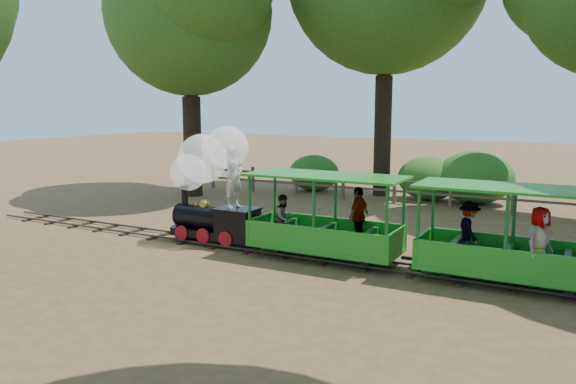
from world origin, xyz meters
The scene contains 10 objects.
ground centered at (0.00, 0.00, 0.00)m, with size 90.00×90.00×0.00m, color olive.
track centered at (0.00, 0.00, 0.07)m, with size 22.00×1.00×0.10m.
locomotive centered at (-3.40, 0.07, 1.73)m, with size 2.69×1.26×3.09m.
carriage_front centered at (-0.13, 0.05, 0.80)m, with size 3.62×1.52×1.88m.
carriage_rear centered at (3.76, 0.00, 0.82)m, with size 3.62×1.48×1.88m.
oak_nw centered at (-8.53, 6.08, 7.28)m, with size 7.81×6.88×10.10m.
fence centered at (0.00, 8.00, 0.58)m, with size 18.10×0.10×1.00m.
shrub_west centered at (-4.84, 9.30, 0.74)m, with size 2.14×1.65×1.48m, color #2D6B1E.
shrub_mid_w centered at (1.56, 9.30, 0.95)m, with size 2.75×2.11×1.90m, color #2D6B1E.
shrub_mid_e centered at (-0.09, 9.30, 0.82)m, with size 2.35×1.81×1.63m, color #2D6B1E.
Camera 1 is at (5.04, -11.46, 3.57)m, focal length 35.00 mm.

